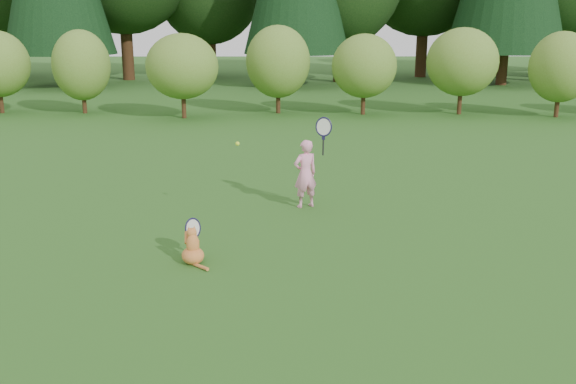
{
  "coord_description": "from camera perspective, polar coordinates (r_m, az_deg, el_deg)",
  "views": [
    {
      "loc": [
        0.12,
        -7.49,
        2.9
      ],
      "look_at": [
        0.2,
        0.8,
        0.7
      ],
      "focal_mm": 40.0,
      "sensor_mm": 36.0,
      "label": 1
    }
  ],
  "objects": [
    {
      "name": "cat",
      "position": [
        8.04,
        -8.49,
        -4.61
      ],
      "size": [
        0.44,
        0.68,
        0.64
      ],
      "rotation": [
        0.0,
        0.0,
        0.32
      ],
      "color": "#BA6523",
      "rests_on": "ground"
    },
    {
      "name": "child",
      "position": [
        10.25,
        1.6,
        1.77
      ],
      "size": [
        0.65,
        0.41,
        1.65
      ],
      "rotation": [
        0.0,
        0.0,
        3.58
      ],
      "color": "pink",
      "rests_on": "ground"
    },
    {
      "name": "shrub_row",
      "position": [
        20.54,
        -0.92,
        10.67
      ],
      "size": [
        28.0,
        3.0,
        2.8
      ],
      "primitive_type": null,
      "color": "#5A7624",
      "rests_on": "ground"
    },
    {
      "name": "ground",
      "position": [
        8.03,
        -1.38,
        -6.31
      ],
      "size": [
        100.0,
        100.0,
        0.0
      ],
      "primitive_type": "plane",
      "color": "#235116",
      "rests_on": "ground"
    },
    {
      "name": "tennis_ball",
      "position": [
        9.45,
        -4.51,
        4.3
      ],
      "size": [
        0.06,
        0.06,
        0.06
      ],
      "color": "#BCEB1B",
      "rests_on": "ground"
    }
  ]
}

